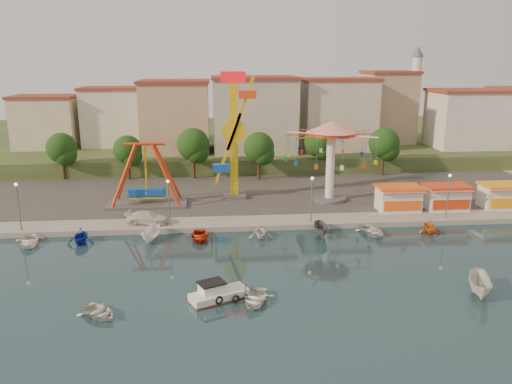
{
  "coord_description": "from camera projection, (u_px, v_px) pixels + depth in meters",
  "views": [
    {
      "loc": [
        -3.05,
        -40.45,
        18.61
      ],
      "look_at": [
        1.76,
        14.0,
        4.0
      ],
      "focal_mm": 35.0,
      "sensor_mm": 36.0,
      "label": 1
    }
  ],
  "objects": [
    {
      "name": "moored_boat_4",
      "position": [
        260.0,
        231.0,
        53.38
      ],
      "size": [
        2.5,
        2.89,
        1.51
      ],
      "primitive_type": "imported",
      "rotation": [
        0.0,
        0.0,
        0.01
      ],
      "color": "silver",
      "rests_on": "ground"
    },
    {
      "name": "building_5",
      "position": [
        402.0,
        114.0,
        92.95
      ],
      "size": [
        12.77,
        10.96,
        11.21
      ],
      "primitive_type": "cube",
      "color": "tan",
      "rests_on": "hill_terrace"
    },
    {
      "name": "kamikaze_tower",
      "position": [
        235.0,
        139.0,
        64.85
      ],
      "size": [
        4.42,
        3.1,
        16.5
      ],
      "color": "#59595E",
      "rests_on": "quay_deck"
    },
    {
      "name": "booth_mid",
      "position": [
        446.0,
        197.0,
        61.46
      ],
      "size": [
        5.4,
        3.78,
        3.08
      ],
      "color": "white",
      "rests_on": "quay_deck"
    },
    {
      "name": "building_6",
      "position": [
        467.0,
        112.0,
        92.31
      ],
      "size": [
        8.23,
        8.98,
        12.36
      ],
      "primitive_type": "cube",
      "color": "silver",
      "rests_on": "hill_terrace"
    },
    {
      "name": "tree_5",
      "position": [
        384.0,
        143.0,
        78.75
      ],
      "size": [
        4.83,
        4.83,
        7.54
      ],
      "color": "#382314",
      "rests_on": "quay_deck"
    },
    {
      "name": "tree_4",
      "position": [
        319.0,
        142.0,
        79.64
      ],
      "size": [
        4.86,
        4.86,
        7.6
      ],
      "color": "#382314",
      "rests_on": "quay_deck"
    },
    {
      "name": "moored_boat_2",
      "position": [
        151.0,
        235.0,
        52.41
      ],
      "size": [
        2.32,
        4.08,
        1.48
      ],
      "primitive_type": "imported",
      "rotation": [
        0.0,
        0.0,
        -0.24
      ],
      "color": "white",
      "rests_on": "ground"
    },
    {
      "name": "tree_3",
      "position": [
        259.0,
        148.0,
        75.96
      ],
      "size": [
        4.68,
        4.68,
        7.32
      ],
      "color": "#382314",
      "rests_on": "quay_deck"
    },
    {
      "name": "lamp_post_0",
      "position": [
        19.0,
        208.0,
        53.66
      ],
      "size": [
        0.14,
        0.14,
        5.0
      ],
      "primitive_type": "cylinder",
      "color": "#59595E",
      "rests_on": "quay_deck"
    },
    {
      "name": "ground",
      "position": [
        250.0,
        277.0,
        43.99
      ],
      "size": [
        200.0,
        200.0,
        0.0
      ],
      "primitive_type": "plane",
      "color": "#16313D",
      "rests_on": "ground"
    },
    {
      "name": "wave_swinger",
      "position": [
        331.0,
        143.0,
        63.77
      ],
      "size": [
        11.6,
        11.6,
        10.4
      ],
      "color": "#59595E",
      "rests_on": "quay_deck"
    },
    {
      "name": "cabin_motorboat",
      "position": [
        217.0,
        295.0,
        39.75
      ],
      "size": [
        4.95,
        3.56,
        1.63
      ],
      "rotation": [
        0.0,
        0.0,
        0.44
      ],
      "color": "white",
      "rests_on": "ground"
    },
    {
      "name": "hill_terrace",
      "position": [
        226.0,
        141.0,
        108.08
      ],
      "size": [
        200.0,
        60.0,
        3.0
      ],
      "primitive_type": "cube",
      "color": "#384C26",
      "rests_on": "ground"
    },
    {
      "name": "tree_1",
      "position": [
        128.0,
        150.0,
        76.16
      ],
      "size": [
        4.35,
        4.35,
        6.8
      ],
      "color": "#382314",
      "rests_on": "quay_deck"
    },
    {
      "name": "lamp_post_1",
      "position": [
        169.0,
        204.0,
        55.02
      ],
      "size": [
        0.14,
        0.14,
        5.0
      ],
      "primitive_type": "cylinder",
      "color": "#59595E",
      "rests_on": "quay_deck"
    },
    {
      "name": "tree_0",
      "position": [
        62.0,
        148.0,
        75.95
      ],
      "size": [
        4.6,
        4.6,
        7.19
      ],
      "color": "#382314",
      "rests_on": "quay_deck"
    },
    {
      "name": "van",
      "position": [
        148.0,
        218.0,
        56.23
      ],
      "size": [
        5.03,
        2.68,
        1.39
      ],
      "primitive_type": "imported",
      "rotation": [
        0.0,
        0.0,
        1.41
      ],
      "color": "silver",
      "rests_on": "quay_deck"
    },
    {
      "name": "moored_boat_1",
      "position": [
        80.0,
        236.0,
        51.77
      ],
      "size": [
        2.85,
        3.27,
        1.66
      ],
      "primitive_type": "imported",
      "rotation": [
        0.0,
        0.0,
        -0.04
      ],
      "color": "#122AA1",
      "rests_on": "ground"
    },
    {
      "name": "building_0",
      "position": [
        30.0,
        119.0,
        83.18
      ],
      "size": [
        9.26,
        9.53,
        11.87
      ],
      "primitive_type": "cube",
      "color": "beige",
      "rests_on": "hill_terrace"
    },
    {
      "name": "rowboat_a",
      "position": [
        99.0,
        312.0,
        37.2
      ],
      "size": [
        4.09,
        4.07,
        0.7
      ],
      "primitive_type": "imported",
      "rotation": [
        0.0,
        0.0,
        0.81
      ],
      "color": "silver",
      "rests_on": "ground"
    },
    {
      "name": "booth_left",
      "position": [
        398.0,
        198.0,
        60.95
      ],
      "size": [
        5.4,
        3.78,
        3.08
      ],
      "color": "white",
      "rests_on": "quay_deck"
    },
    {
      "name": "building_4",
      "position": [
        330.0,
        119.0,
        93.88
      ],
      "size": [
        10.75,
        9.23,
        9.24
      ],
      "primitive_type": "cube",
      "color": "beige",
      "rests_on": "hill_terrace"
    },
    {
      "name": "lamp_post_3",
      "position": [
        448.0,
        197.0,
        57.74
      ],
      "size": [
        0.14,
        0.14,
        5.0
      ],
      "primitive_type": "cylinder",
      "color": "#59595E",
      "rests_on": "quay_deck"
    },
    {
      "name": "skiff",
      "position": [
        480.0,
        285.0,
        40.41
      ],
      "size": [
        3.23,
        4.72,
        1.71
      ],
      "primitive_type": "imported",
      "rotation": [
        0.0,
        0.0,
        -0.39
      ],
      "color": "silver",
      "rests_on": "ground"
    },
    {
      "name": "moored_boat_7",
      "position": [
        430.0,
        226.0,
        54.98
      ],
      "size": [
        2.46,
        2.83,
        1.46
      ],
      "primitive_type": "imported",
      "rotation": [
        0.0,
        0.0,
        0.02
      ],
      "color": "orange",
      "rests_on": "ground"
    },
    {
      "name": "booth_right",
      "position": [
        502.0,
        195.0,
        62.08
      ],
      "size": [
        5.4,
        3.78,
        3.08
      ],
      "color": "white",
      "rests_on": "quay_deck"
    },
    {
      "name": "pirate_ship_ride",
      "position": [
        146.0,
        175.0,
        62.9
      ],
      "size": [
        10.0,
        5.0,
        8.0
      ],
      "color": "#59595E",
      "rests_on": "quay_deck"
    },
    {
      "name": "building_7",
      "position": [
        511.0,
        118.0,
        98.53
      ],
      "size": [
        11.59,
        10.93,
        8.76
      ],
      "primitive_type": "cube",
      "color": "beige",
      "rests_on": "hill_terrace"
    },
    {
      "name": "lamp_post_2",
      "position": [
        312.0,
        201.0,
        56.38
      ],
      "size": [
        0.14,
        0.14,
        5.0
      ],
      "primitive_type": "cylinder",
      "color": "#59595E",
      "rests_on": "quay_deck"
    },
    {
      "name": "building_2",
      "position": [
        184.0,
        116.0,
        91.07
      ],
      "size": [
        11.95,
        9.28,
        11.23
      ],
      "primitive_type": "cube",
      "color": "tan",
      "rests_on": "hill_terrace"
    },
    {
      "name": "minaret",
      "position": [
        415.0,
        92.0,
        95.77
      ],
      "size": [
        2.8,
        2.8,
        18.0
      ],
      "color": "silver",
      "rests_on": "hill_terrace"
    },
    {
      "name": "moored_boat_5",
      "position": [
        321.0,
        230.0,
        53.96
      ],
      "size": [
        1.65,
        3.77,
        1.42
      ],
      "primitive_type": "imported",
      "rotation": [
        0.0,
        0.0,
        -0.07
      ],
      "color": "#56575B",
      "rests_on": "ground"
    },
    {
      "name": "tree_2",
      "position": [
        193.0,
        145.0,
        76.41
      ],
      "size": [
        5.02,
        5.02,
        7.85
      ],
      "color": "#382314",
      "rests_on": "quay_deck"
    },
    {
      "name": "quay_deck",
      "position": [
        227.0,
        150.0,
        103.58
      ],
      "size": [
        200.0,
        100.0,
        0.6
      ],
      "primitive_type": "cube",
      "color": "#9E998E",
      "rests_on": "ground"
    },
    {
      "name": "building_1",
      "position": [
        110.0,
        124.0,
        89.74
      ],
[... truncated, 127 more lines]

